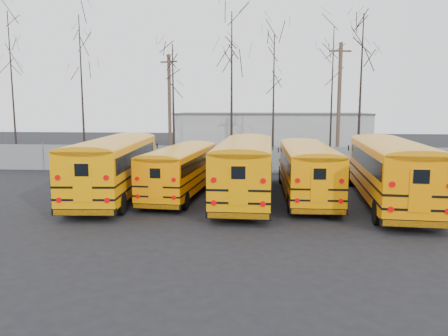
# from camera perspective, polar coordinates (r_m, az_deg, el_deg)

# --- Properties ---
(ground) EXTENTS (120.00, 120.00, 0.00)m
(ground) POSITION_cam_1_polar(r_m,az_deg,el_deg) (20.97, 2.24, -5.59)
(ground) COLOR black
(ground) RESTS_ON ground
(fence) EXTENTS (40.00, 0.04, 2.00)m
(fence) POSITION_cam_1_polar(r_m,az_deg,el_deg) (32.61, 3.28, 1.12)
(fence) COLOR gray
(fence) RESTS_ON ground
(distant_building) EXTENTS (22.00, 8.00, 4.00)m
(distant_building) POSITION_cam_1_polar(r_m,az_deg,el_deg) (52.45, 6.17, 4.83)
(distant_building) COLOR #B2B2AD
(distant_building) RESTS_ON ground
(bus_a) EXTENTS (3.58, 12.07, 3.34)m
(bus_a) POSITION_cam_1_polar(r_m,az_deg,el_deg) (24.24, -14.02, 0.73)
(bus_a) COLOR black
(bus_a) RESTS_ON ground
(bus_b) EXTENTS (3.14, 10.20, 2.81)m
(bus_b) POSITION_cam_1_polar(r_m,az_deg,el_deg) (24.20, -5.57, 0.20)
(bus_b) COLOR black
(bus_b) RESTS_ON ground
(bus_c) EXTENTS (2.90, 11.81, 3.29)m
(bus_c) POSITION_cam_1_polar(r_m,az_deg,el_deg) (22.91, 2.82, 0.48)
(bus_c) COLOR black
(bus_c) RESTS_ON ground
(bus_d) EXTENTS (2.60, 10.81, 3.01)m
(bus_d) POSITION_cam_1_polar(r_m,az_deg,el_deg) (23.77, 10.79, 0.23)
(bus_d) COLOR black
(bus_d) RESTS_ON ground
(bus_e) EXTENTS (3.62, 12.17, 3.36)m
(bus_e) POSITION_cam_1_polar(r_m,az_deg,el_deg) (23.19, 20.93, 0.15)
(bus_e) COLOR black
(bus_e) RESTS_ON ground
(utility_pole_left) EXTENTS (1.58, 0.74, 9.33)m
(utility_pole_left) POSITION_cam_1_polar(r_m,az_deg,el_deg) (38.56, -7.12, 7.80)
(utility_pole_left) COLOR #4E3A2C
(utility_pole_left) RESTS_ON ground
(utility_pole_right) EXTENTS (1.76, 0.57, 10.02)m
(utility_pole_right) POSITION_cam_1_polar(r_m,az_deg,el_deg) (37.34, 14.78, 8.13)
(utility_pole_right) COLOR brown
(utility_pole_right) RESTS_ON ground
(tree_0) EXTENTS (0.26, 0.26, 12.38)m
(tree_0) POSITION_cam_1_polar(r_m,az_deg,el_deg) (39.53, -25.90, 9.09)
(tree_0) COLOR black
(tree_0) RESTS_ON ground
(tree_1) EXTENTS (0.26, 0.26, 12.83)m
(tree_1) POSITION_cam_1_polar(r_m,az_deg,el_deg) (41.33, -18.07, 9.73)
(tree_1) COLOR black
(tree_1) RESTS_ON ground
(tree_2) EXTENTS (0.26, 0.26, 9.98)m
(tree_2) POSITION_cam_1_polar(r_m,az_deg,el_deg) (36.81, -6.64, 8.10)
(tree_2) COLOR black
(tree_2) RESTS_ON ground
(tree_3) EXTENTS (0.26, 0.26, 12.40)m
(tree_3) POSITION_cam_1_polar(r_m,az_deg,el_deg) (36.03, 1.00, 10.08)
(tree_3) COLOR black
(tree_3) RESTS_ON ground
(tree_4) EXTENTS (0.26, 0.26, 10.81)m
(tree_4) POSITION_cam_1_polar(r_m,az_deg,el_deg) (37.12, 6.48, 8.75)
(tree_4) COLOR black
(tree_4) RESTS_ON ground
(tree_5) EXTENTS (0.26, 0.26, 11.45)m
(tree_5) POSITION_cam_1_polar(r_m,az_deg,el_deg) (38.19, 13.89, 9.03)
(tree_5) COLOR black
(tree_5) RESTS_ON ground
(tree_6) EXTENTS (0.26, 0.26, 12.26)m
(tree_6) POSITION_cam_1_polar(r_m,az_deg,el_deg) (37.71, 17.39, 9.52)
(tree_6) COLOR black
(tree_6) RESTS_ON ground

